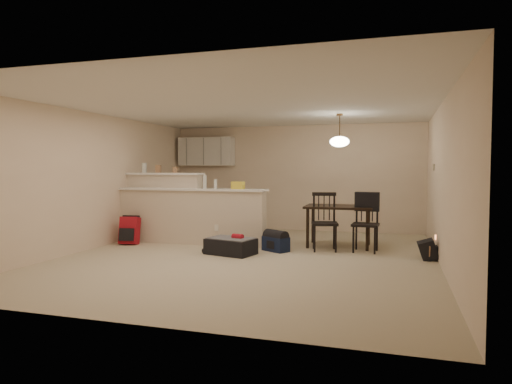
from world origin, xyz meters
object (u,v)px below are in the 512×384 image
at_px(dining_chair_near, 325,222).
at_px(black_daypack, 428,250).
at_px(dining_chair_far, 365,223).
at_px(navy_duffel, 276,244).
at_px(red_backpack, 130,231).
at_px(pendant_lamp, 339,141).
at_px(dining_table, 339,211).
at_px(suitcase, 231,246).

relative_size(dining_chair_near, black_daypack, 2.98).
height_order(dining_chair_far, navy_duffel, dining_chair_far).
bearing_deg(black_daypack, dining_chair_near, 78.63).
distance_m(red_backpack, navy_duffel, 2.93).
distance_m(pendant_lamp, dining_chair_far, 1.62).
distance_m(pendant_lamp, black_daypack, 2.53).
distance_m(dining_chair_near, navy_duffel, 0.96).
relative_size(dining_chair_far, navy_duffel, 2.17).
relative_size(dining_chair_near, red_backpack, 1.98).
height_order(dining_chair_near, red_backpack, dining_chair_near).
xyz_separation_m(red_backpack, navy_duffel, (2.92, 0.11, -0.13)).
bearing_deg(black_daypack, dining_chair_far, 67.48).
relative_size(pendant_lamp, black_daypack, 1.77).
relative_size(dining_table, dining_chair_near, 1.21).
distance_m(pendant_lamp, dining_chair_near, 1.57).
xyz_separation_m(dining_chair_far, suitcase, (-2.21, -0.90, -0.38)).
xyz_separation_m(dining_chair_far, red_backpack, (-4.46, -0.50, -0.25)).
bearing_deg(suitcase, dining_chair_near, 42.19).
xyz_separation_m(dining_chair_far, navy_duffel, (-1.54, -0.39, -0.39)).
bearing_deg(red_backpack, dining_chair_far, -3.24).
height_order(dining_chair_near, suitcase, dining_chair_near).
bearing_deg(red_backpack, dining_chair_near, -3.38).
relative_size(pendant_lamp, navy_duffel, 1.30).
height_order(dining_table, suitcase, dining_table).
xyz_separation_m(dining_table, suitcase, (-1.69, -1.32, -0.55)).
bearing_deg(pendant_lamp, black_daypack, -27.86).
bearing_deg(red_backpack, navy_duffel, -7.52).
distance_m(dining_chair_far, red_backpack, 4.49).
height_order(dining_table, red_backpack, dining_table).
height_order(dining_chair_near, navy_duffel, dining_chair_near).
bearing_deg(navy_duffel, suitcase, -111.42).
bearing_deg(dining_chair_far, red_backpack, -169.82).
bearing_deg(suitcase, dining_chair_far, 35.94).
distance_m(dining_chair_near, black_daypack, 1.79).
relative_size(red_backpack, navy_duffel, 1.11).
xyz_separation_m(dining_chair_near, red_backpack, (-3.75, -0.41, -0.26)).
bearing_deg(dining_table, pendant_lamp, -136.38).
distance_m(dining_chair_near, suitcase, 1.74).
bearing_deg(dining_chair_far, suitcase, -154.04).
relative_size(suitcase, black_daypack, 2.28).
xyz_separation_m(dining_table, red_backpack, (-3.94, -0.92, -0.42)).
distance_m(pendant_lamp, suitcase, 2.83).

